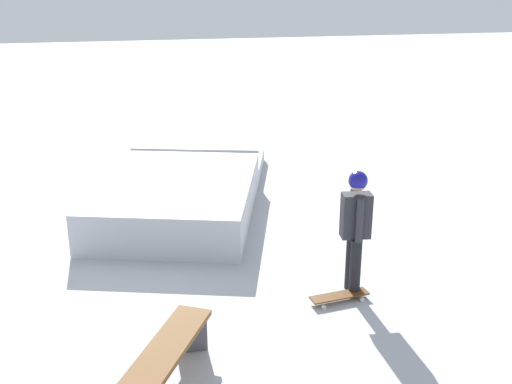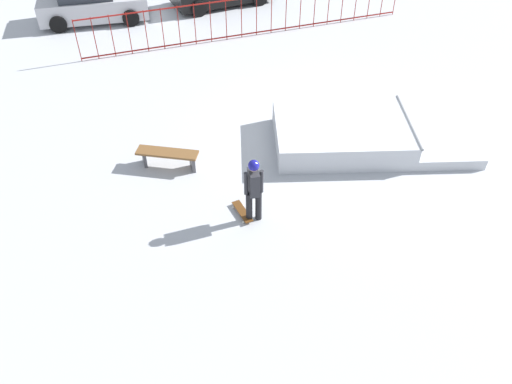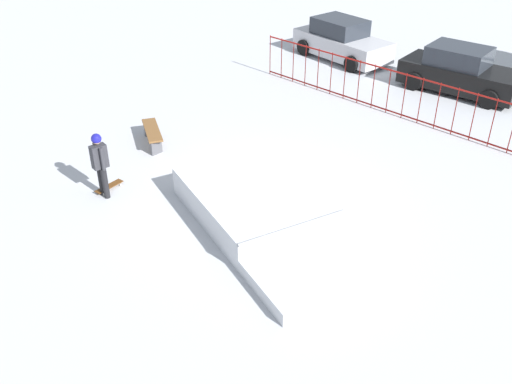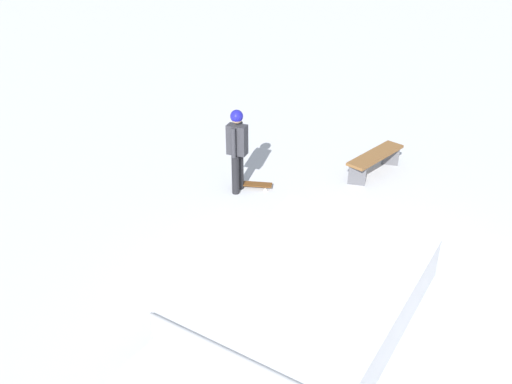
{
  "view_description": "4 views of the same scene",
  "coord_description": "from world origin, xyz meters",
  "px_view_note": "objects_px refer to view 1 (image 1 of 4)",
  "views": [
    {
      "loc": [
        -9.97,
        0.32,
        4.12
      ],
      "look_at": [
        -1.23,
        -1.57,
        0.9
      ],
      "focal_mm": 43.25,
      "sensor_mm": 36.0,
      "label": 1
    },
    {
      "loc": [
        -5.74,
        -10.79,
        8.52
      ],
      "look_at": [
        -2.99,
        -2.71,
        1.0
      ],
      "focal_mm": 36.44,
      "sensor_mm": 36.0,
      "label": 2
    },
    {
      "loc": [
        8.27,
        -8.44,
        7.61
      ],
      "look_at": [
        0.29,
        -0.4,
        0.6
      ],
      "focal_mm": 39.67,
      "sensor_mm": 36.0,
      "label": 3
    },
    {
      "loc": [
        6.11,
        0.39,
        5.25
      ],
      "look_at": [
        -1.45,
        -1.72,
        0.9
      ],
      "focal_mm": 37.61,
      "sensor_mm": 36.0,
      "label": 4
    }
  ],
  "objects_px": {
    "skateboard": "(339,296)",
    "park_bench": "(168,356)",
    "skate_ramp": "(183,191)",
    "skater": "(356,223)"
  },
  "relations": [
    {
      "from": "park_bench",
      "to": "skate_ramp",
      "type": "bearing_deg",
      "value": -7.46
    },
    {
      "from": "skateboard",
      "to": "skate_ramp",
      "type": "bearing_deg",
      "value": 105.9
    },
    {
      "from": "skateboard",
      "to": "park_bench",
      "type": "height_order",
      "value": "park_bench"
    },
    {
      "from": "park_bench",
      "to": "skateboard",
      "type": "bearing_deg",
      "value": -61.32
    },
    {
      "from": "skate_ramp",
      "to": "skateboard",
      "type": "bearing_deg",
      "value": -140.13
    },
    {
      "from": "skate_ramp",
      "to": "skateboard",
      "type": "height_order",
      "value": "skate_ramp"
    },
    {
      "from": "skate_ramp",
      "to": "skater",
      "type": "xyz_separation_m",
      "value": [
        -3.67,
        -1.92,
        0.69
      ]
    },
    {
      "from": "skate_ramp",
      "to": "park_bench",
      "type": "xyz_separation_m",
      "value": [
        -5.16,
        0.68,
        0.04
      ]
    },
    {
      "from": "skate_ramp",
      "to": "park_bench",
      "type": "bearing_deg",
      "value": -170.88
    },
    {
      "from": "skate_ramp",
      "to": "skater",
      "type": "bearing_deg",
      "value": -135.88
    }
  ]
}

